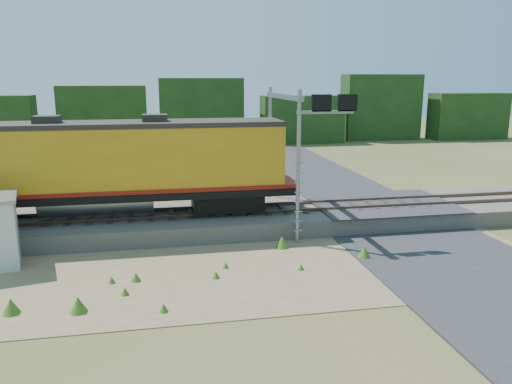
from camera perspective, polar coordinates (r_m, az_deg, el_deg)
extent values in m
plane|color=#475123|center=(18.72, 2.08, -9.19)|extent=(140.00, 140.00, 0.00)
cube|color=slate|center=(24.17, -1.08, -3.06)|extent=(70.00, 5.00, 0.80)
cube|color=brown|center=(23.35, -0.78, -2.41)|extent=(70.00, 0.10, 0.16)
cube|color=brown|center=(24.73, -1.37, -1.54)|extent=(70.00, 0.10, 0.16)
cube|color=#8C7754|center=(18.86, -4.27, -9.00)|extent=(26.00, 8.00, 0.03)
cube|color=#38383A|center=(26.12, 14.23, -1.27)|extent=(7.00, 5.20, 0.06)
cube|color=#38383A|center=(41.01, 4.79, 2.99)|extent=(7.00, 24.00, 0.08)
cube|color=#173513|center=(55.18, -6.81, 8.83)|extent=(36.00, 3.00, 6.50)
cube|color=black|center=(23.78, -3.35, -0.93)|extent=(3.28, 2.10, 0.82)
cube|color=black|center=(23.65, -17.76, -0.17)|extent=(18.25, 2.74, 0.33)
cylinder|color=gray|center=(23.75, -17.69, -1.20)|extent=(5.02, 1.09, 1.09)
cube|color=gold|center=(23.36, -18.02, 3.60)|extent=(16.88, 2.65, 2.83)
cube|color=maroon|center=(23.59, -17.81, 0.47)|extent=(18.25, 2.78, 0.16)
cube|color=#28231E|center=(23.18, -18.29, 7.32)|extent=(16.88, 2.69, 0.22)
cube|color=#28231E|center=(23.47, -22.77, 7.54)|extent=(1.09, 0.91, 0.41)
cube|color=#28231E|center=(22.98, -11.48, 8.19)|extent=(1.09, 0.91, 0.41)
cylinder|color=gray|center=(21.22, 4.85, 2.69)|extent=(0.17, 0.17, 6.59)
cylinder|color=gray|center=(26.59, 1.60, 4.78)|extent=(0.17, 0.17, 6.59)
cube|color=gray|center=(23.61, 3.13, 10.87)|extent=(0.24, 6.20, 0.24)
cube|color=gray|center=(21.27, 7.94, 9.03)|extent=(2.45, 0.14, 0.14)
cube|color=black|center=(21.19, 7.48, 10.05)|extent=(0.85, 0.14, 0.71)
cube|color=black|center=(21.57, 10.38, 10.00)|extent=(0.85, 0.14, 0.71)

